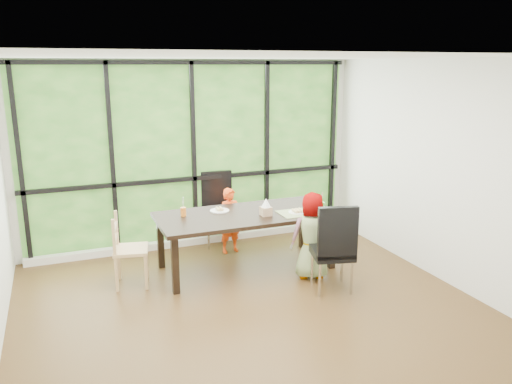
# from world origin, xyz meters

# --- Properties ---
(ground) EXTENTS (5.00, 5.00, 0.00)m
(ground) POSITION_xyz_m (0.00, 0.00, 0.00)
(ground) COLOR black
(ground) RESTS_ON ground
(back_wall) EXTENTS (5.00, 0.00, 5.00)m
(back_wall) POSITION_xyz_m (0.00, 2.25, 1.35)
(back_wall) COLOR silver
(back_wall) RESTS_ON ground
(foliage_backdrop) EXTENTS (4.80, 0.02, 2.65)m
(foliage_backdrop) POSITION_xyz_m (0.00, 2.23, 1.35)
(foliage_backdrop) COLOR #264D1B
(foliage_backdrop) RESTS_ON back_wall
(window_mullions) EXTENTS (4.80, 0.06, 2.65)m
(window_mullions) POSITION_xyz_m (0.00, 2.19, 1.35)
(window_mullions) COLOR black
(window_mullions) RESTS_ON back_wall
(window_sill) EXTENTS (4.80, 0.12, 0.10)m
(window_sill) POSITION_xyz_m (0.00, 2.15, 0.05)
(window_sill) COLOR silver
(window_sill) RESTS_ON ground
(dining_table) EXTENTS (2.36, 1.21, 0.75)m
(dining_table) POSITION_xyz_m (0.36, 1.01, 0.38)
(dining_table) COLOR black
(dining_table) RESTS_ON ground
(chair_window_leather) EXTENTS (0.52, 0.52, 1.08)m
(chair_window_leather) POSITION_xyz_m (0.31, 2.01, 0.54)
(chair_window_leather) COLOR black
(chair_window_leather) RESTS_ON ground
(chair_interior_leather) EXTENTS (0.56, 0.56, 1.08)m
(chair_interior_leather) POSITION_xyz_m (1.07, 0.02, 0.54)
(chair_interior_leather) COLOR black
(chair_interior_leather) RESTS_ON ground
(chair_end_beech) EXTENTS (0.48, 0.49, 0.90)m
(chair_end_beech) POSITION_xyz_m (-1.12, 1.03, 0.45)
(chair_end_beech) COLOR tan
(chair_end_beech) RESTS_ON ground
(child_toddler) EXTENTS (0.37, 0.27, 0.94)m
(child_toddler) POSITION_xyz_m (0.36, 1.65, 0.47)
(child_toddler) COLOR #E5420F
(child_toddler) RESTS_ON ground
(child_older) EXTENTS (0.62, 0.49, 1.10)m
(child_older) POSITION_xyz_m (1.04, 0.42, 0.55)
(child_older) COLOR slate
(child_older) RESTS_ON ground
(placemat) EXTENTS (0.51, 0.38, 0.01)m
(placemat) POSITION_xyz_m (1.01, 0.78, 0.75)
(placemat) COLOR tan
(placemat) RESTS_ON dining_table
(plate_far) EXTENTS (0.25, 0.25, 0.02)m
(plate_far) POSITION_xyz_m (0.07, 1.23, 0.76)
(plate_far) COLOR white
(plate_far) RESTS_ON dining_table
(plate_near) EXTENTS (0.24, 0.24, 0.02)m
(plate_near) POSITION_xyz_m (1.00, 0.78, 0.76)
(plate_near) COLOR white
(plate_near) RESTS_ON dining_table
(orange_cup) EXTENTS (0.07, 0.07, 0.11)m
(orange_cup) POSITION_xyz_m (-0.42, 1.20, 0.81)
(orange_cup) COLOR orange
(orange_cup) RESTS_ON dining_table
(green_cup) EXTENTS (0.08, 0.08, 0.13)m
(green_cup) POSITION_xyz_m (1.31, 0.72, 0.81)
(green_cup) COLOR green
(green_cup) RESTS_ON dining_table
(white_mug) EXTENTS (0.08, 0.08, 0.08)m
(white_mug) POSITION_xyz_m (1.41, 1.09, 0.79)
(white_mug) COLOR white
(white_mug) RESTS_ON dining_table
(tissue_box) EXTENTS (0.13, 0.13, 0.11)m
(tissue_box) POSITION_xyz_m (0.57, 0.83, 0.81)
(tissue_box) COLOR tan
(tissue_box) RESTS_ON dining_table
(crepe_rolls_far) EXTENTS (0.10, 0.12, 0.04)m
(crepe_rolls_far) POSITION_xyz_m (0.07, 1.23, 0.78)
(crepe_rolls_far) COLOR tan
(crepe_rolls_far) RESTS_ON plate_far
(crepe_rolls_near) EXTENTS (0.15, 0.12, 0.04)m
(crepe_rolls_near) POSITION_xyz_m (1.00, 0.78, 0.78)
(crepe_rolls_near) COLOR tan
(crepe_rolls_near) RESTS_ON plate_near
(straw_white) EXTENTS (0.01, 0.04, 0.20)m
(straw_white) POSITION_xyz_m (-0.42, 1.20, 0.90)
(straw_white) COLOR white
(straw_white) RESTS_ON orange_cup
(straw_pink) EXTENTS (0.01, 0.04, 0.20)m
(straw_pink) POSITION_xyz_m (1.31, 0.72, 0.92)
(straw_pink) COLOR pink
(straw_pink) RESTS_ON green_cup
(tissue) EXTENTS (0.12, 0.12, 0.11)m
(tissue) POSITION_xyz_m (0.57, 0.83, 0.92)
(tissue) COLOR white
(tissue) RESTS_ON tissue_box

